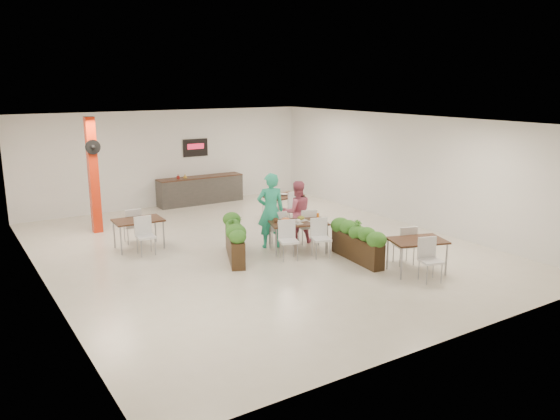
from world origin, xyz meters
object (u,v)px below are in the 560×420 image
at_px(red_column, 93,174).
at_px(side_table_b, 284,200).
at_px(main_table, 298,226).
at_px(side_table_c, 417,245).
at_px(diner_man, 271,211).
at_px(planter_left, 235,238).
at_px(service_counter, 200,189).
at_px(planter_right, 357,240).
at_px(diner_woman, 297,212).
at_px(side_table_a, 138,224).

bearing_deg(red_column, side_table_b, -17.19).
relative_size(main_table, side_table_b, 1.15).
bearing_deg(main_table, side_table_c, -63.76).
height_order(diner_man, side_table_b, diner_man).
distance_m(main_table, planter_left, 1.63).
xyz_separation_m(service_counter, side_table_b, (1.19, -3.47, 0.13)).
bearing_deg(planter_right, side_table_b, 80.71).
relative_size(main_table, planter_left, 1.04).
relative_size(main_table, planter_right, 1.03).
xyz_separation_m(main_table, planter_left, (-1.59, 0.33, -0.12)).
height_order(diner_man, diner_woman, diner_man).
bearing_deg(planter_right, planter_left, 144.35).
bearing_deg(main_table, red_column, 129.75).
xyz_separation_m(main_table, side_table_a, (-3.25, 2.35, -0.01)).
height_order(main_table, planter_right, planter_right).
distance_m(main_table, diner_man, 0.82).
distance_m(diner_woman, side_table_c, 3.47).
bearing_deg(diner_man, service_counter, -77.58).
height_order(main_table, side_table_a, same).
relative_size(red_column, diner_woman, 1.96).
xyz_separation_m(planter_left, planter_right, (2.35, -1.68, -0.02)).
bearing_deg(service_counter, side_table_b, -71.08).
bearing_deg(side_table_a, red_column, 105.14).
distance_m(service_counter, planter_left, 6.30).
bearing_deg(planter_right, side_table_c, -66.99).
distance_m(red_column, side_table_b, 5.53).
bearing_deg(planter_left, planter_right, -35.65).
xyz_separation_m(main_table, side_table_b, (1.45, 2.89, -0.01)).
relative_size(main_table, side_table_c, 1.15).
relative_size(diner_man, side_table_c, 1.14).
xyz_separation_m(diner_man, planter_right, (1.15, -2.00, -0.46)).
distance_m(service_counter, side_table_a, 5.33).
height_order(red_column, planter_right, red_column).
bearing_deg(side_table_c, diner_man, 135.04).
height_order(service_counter, main_table, service_counter).
xyz_separation_m(diner_woman, side_table_c, (0.91, -3.34, -0.19)).
bearing_deg(side_table_b, red_column, 151.74).
height_order(diner_woman, side_table_a, diner_woman).
relative_size(diner_woman, side_table_a, 1.00).
xyz_separation_m(diner_man, planter_left, (-1.20, -0.32, -0.44)).
height_order(planter_right, side_table_b, planter_right).
bearing_deg(planter_right, main_table, 119.26).
distance_m(red_column, side_table_a, 2.42).
xyz_separation_m(planter_left, side_table_b, (3.04, 2.56, 0.11)).
bearing_deg(service_counter, planter_left, -107.08).
xyz_separation_m(service_counter, diner_man, (-0.65, -5.70, 0.46)).
relative_size(planter_right, side_table_a, 1.14).
relative_size(red_column, side_table_a, 1.96).
distance_m(planter_left, planter_right, 2.89).
bearing_deg(diner_man, side_table_b, -110.54).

